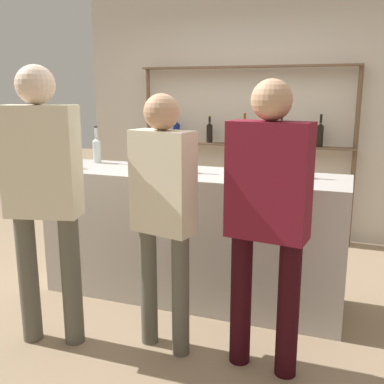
# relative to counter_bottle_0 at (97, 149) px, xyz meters

# --- Properties ---
(ground_plane) EXTENTS (16.00, 16.00, 0.00)m
(ground_plane) POSITION_rel_counter_bottle_0_xyz_m (0.96, -0.18, -1.16)
(ground_plane) COLOR #9E8466
(bar_counter) EXTENTS (2.38, 0.65, 1.03)m
(bar_counter) POSITION_rel_counter_bottle_0_xyz_m (0.96, -0.18, -0.64)
(bar_counter) COLOR #B7B2AD
(bar_counter) RESTS_ON ground_plane
(back_wall) EXTENTS (3.98, 0.12, 2.80)m
(back_wall) POSITION_rel_counter_bottle_0_xyz_m (0.96, 1.75, 0.24)
(back_wall) COLOR beige
(back_wall) RESTS_ON ground_plane
(back_shelf) EXTENTS (2.43, 0.18, 1.92)m
(back_shelf) POSITION_rel_counter_bottle_0_xyz_m (0.95, 1.57, 0.12)
(back_shelf) COLOR brown
(back_shelf) RESTS_ON ground_plane
(counter_bottle_0) EXTENTS (0.07, 0.07, 0.32)m
(counter_bottle_0) POSITION_rel_counter_bottle_0_xyz_m (0.00, 0.00, 0.00)
(counter_bottle_0) COLOR silver
(counter_bottle_0) RESTS_ON bar_counter
(counter_bottle_1) EXTENTS (0.08, 0.08, 0.33)m
(counter_bottle_1) POSITION_rel_counter_bottle_0_xyz_m (0.83, -0.19, -0.00)
(counter_bottle_1) COLOR #0F1956
(counter_bottle_1) RESTS_ON bar_counter
(counter_bottle_2) EXTENTS (0.08, 0.08, 0.32)m
(counter_bottle_2) POSITION_rel_counter_bottle_0_xyz_m (1.68, -0.11, -0.00)
(counter_bottle_2) COLOR black
(counter_bottle_2) RESTS_ON bar_counter
(wine_glass) EXTENTS (0.08, 0.08, 0.16)m
(wine_glass) POSITION_rel_counter_bottle_0_xyz_m (-0.04, -0.33, -0.00)
(wine_glass) COLOR silver
(wine_glass) RESTS_ON bar_counter
(customer_center) EXTENTS (0.43, 0.26, 1.65)m
(customer_center) POSITION_rel_counter_bottle_0_xyz_m (1.05, -0.96, -0.18)
(customer_center) COLOR #575347
(customer_center) RESTS_ON ground_plane
(customer_left) EXTENTS (0.50, 0.31, 1.81)m
(customer_left) POSITION_rel_counter_bottle_0_xyz_m (0.30, -1.14, -0.08)
(customer_left) COLOR #575347
(customer_left) RESTS_ON ground_plane
(customer_right) EXTENTS (0.48, 0.26, 1.72)m
(customer_right) POSITION_rel_counter_bottle_0_xyz_m (1.69, -0.96, -0.14)
(customer_right) COLOR black
(customer_right) RESTS_ON ground_plane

